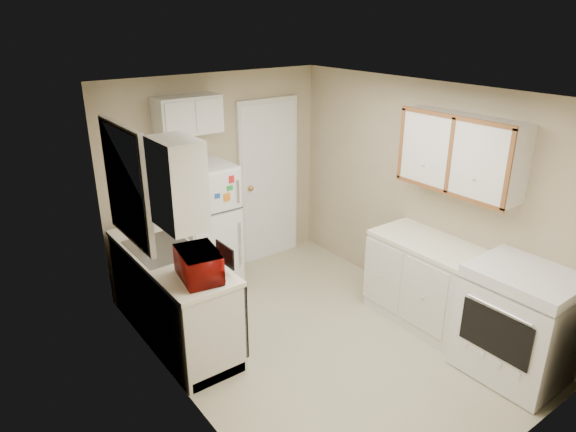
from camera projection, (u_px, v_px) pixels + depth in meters
floor at (318, 339)px, 5.08m from camera, size 3.80×3.80×0.00m
ceiling at (324, 92)px, 4.20m from camera, size 3.80×3.80×0.00m
wall_left at (178, 270)px, 3.87m from camera, size 3.80×3.80×0.00m
wall_right at (423, 197)px, 5.41m from camera, size 3.80×3.80×0.00m
wall_back at (218, 177)px, 6.06m from camera, size 2.80×2.80×0.00m
wall_front at (515, 322)px, 3.22m from camera, size 2.80×2.80×0.00m
left_counter at (173, 295)px, 4.98m from camera, size 0.60×1.80×0.90m
dishwasher at (230, 309)px, 4.68m from camera, size 0.03×0.58×0.72m
sink at (163, 252)px, 4.94m from camera, size 0.54×0.74×0.16m
microwave at (199, 262)px, 4.32m from camera, size 0.50×0.33×0.31m
soap_bottle at (146, 232)px, 5.05m from camera, size 0.11×0.11×0.19m
window_blinds at (127, 184)px, 4.53m from camera, size 0.10×0.98×1.08m
upper_cabinet_left at (178, 184)px, 3.89m from camera, size 0.30×0.45×0.70m
refrigerator at (206, 228)px, 5.79m from camera, size 0.61×0.60×1.48m
cabinet_over_fridge at (188, 115)px, 5.43m from camera, size 0.70×0.30×0.40m
interior_door at (269, 181)px, 6.48m from camera, size 0.86×0.06×2.08m
right_counter at (460, 299)px, 4.93m from camera, size 0.60×2.00×0.90m
stove at (518, 323)px, 4.43m from camera, size 0.70×0.86×1.03m
upper_cabinet_right at (461, 153)px, 4.74m from camera, size 0.30×1.20×0.70m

